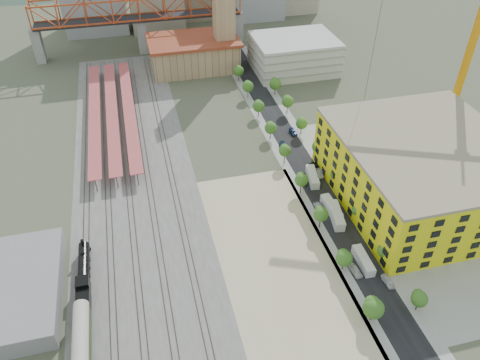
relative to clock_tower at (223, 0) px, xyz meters
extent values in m
plane|color=#474C38|center=(-8.00, -79.99, -28.70)|extent=(400.00, 400.00, 0.00)
cube|color=#605E59|center=(-44.00, -62.49, -28.67)|extent=(36.00, 165.00, 0.06)
cube|color=tan|center=(-12.00, -111.49, -28.67)|extent=(28.00, 67.00, 0.06)
cube|color=black|center=(8.00, -64.99, -28.67)|extent=(12.00, 170.00, 0.06)
cube|color=gray|center=(2.50, -64.99, -28.68)|extent=(3.00, 170.00, 0.04)
cube|color=gray|center=(13.50, -64.99, -28.68)|extent=(3.00, 170.00, 0.04)
cube|color=gray|center=(37.00, -99.99, -28.67)|extent=(50.00, 90.00, 0.06)
cube|color=#382B23|center=(-58.72, -62.49, -28.55)|extent=(0.12, 160.00, 0.18)
cube|color=#382B23|center=(-57.28, -62.49, -28.55)|extent=(0.12, 160.00, 0.18)
cube|color=#382B23|center=(-52.72, -62.49, -28.55)|extent=(0.12, 160.00, 0.18)
cube|color=#382B23|center=(-51.28, -62.49, -28.55)|extent=(0.12, 160.00, 0.18)
cube|color=#382B23|center=(-46.72, -62.49, -28.55)|extent=(0.12, 160.00, 0.18)
cube|color=#382B23|center=(-45.28, -62.49, -28.55)|extent=(0.12, 160.00, 0.18)
cube|color=#382B23|center=(-40.72, -62.49, -28.55)|extent=(0.12, 160.00, 0.18)
cube|color=#382B23|center=(-39.28, -62.49, -28.55)|extent=(0.12, 160.00, 0.18)
cube|color=#382B23|center=(-33.72, -62.49, -28.55)|extent=(0.12, 160.00, 0.18)
cube|color=#382B23|center=(-32.28, -62.49, -28.55)|extent=(0.12, 160.00, 0.18)
cube|color=#AF4543|center=(-55.00, -34.99, -24.70)|extent=(4.00, 80.00, 0.25)
cylinder|color=black|center=(-55.00, -34.99, -26.70)|extent=(0.24, 0.24, 4.00)
cube|color=#AF4543|center=(-49.00, -34.99, -24.70)|extent=(4.00, 80.00, 0.25)
cylinder|color=black|center=(-49.00, -34.99, -26.70)|extent=(0.24, 0.24, 4.00)
cube|color=#AF4543|center=(-43.00, -34.99, -24.70)|extent=(4.00, 80.00, 0.25)
cylinder|color=black|center=(-43.00, -34.99, -26.70)|extent=(0.24, 0.24, 4.00)
cube|color=tan|center=(-13.00, 2.01, -22.70)|extent=(36.00, 22.00, 12.00)
cube|color=maroon|center=(-13.00, 2.01, -16.20)|extent=(38.00, 24.00, 1.20)
cube|color=tan|center=(0.00, 0.01, -8.70)|extent=(8.00, 8.00, 40.00)
cube|color=silver|center=(28.00, -9.99, -21.70)|extent=(34.00, 26.00, 14.00)
cube|color=gray|center=(-78.00, 25.01, -21.20)|extent=(4.00, 6.00, 15.00)
cube|color=gray|center=(12.00, 25.01, -21.20)|extent=(4.00, 6.00, 15.00)
cube|color=gray|center=(-33.00, 25.01, -21.20)|extent=(4.00, 6.00, 15.00)
cube|color=black|center=(-33.00, 25.01, -13.20)|extent=(90.00, 9.00, 1.00)
cube|color=yellow|center=(34.00, -99.99, -19.70)|extent=(44.00, 50.00, 18.00)
cube|color=gray|center=(34.00, -99.99, -10.30)|extent=(44.60, 50.60, 0.80)
cube|color=gray|center=(-74.00, -109.99, -26.20)|extent=(22.00, 32.00, 5.00)
ellipsoid|color=#4C6B59|center=(-88.00, 180.01, -96.70)|extent=(396.00, 216.00, 180.00)
ellipsoid|color=#4C6B59|center=(32.00, 180.01, -120.70)|extent=(484.00, 264.00, 220.00)
ellipsoid|color=#4C6B59|center=(152.00, 180.01, -98.70)|extent=(418.00, 228.00, 190.00)
cylinder|color=black|center=(-58.00, -105.51, -26.15)|extent=(2.65, 12.73, 2.65)
cube|color=black|center=(-58.00, -112.40, -25.94)|extent=(2.97, 3.18, 3.39)
cylinder|color=black|center=(-58.00, -100.20, -24.24)|extent=(0.74, 0.74, 1.70)
sphere|color=black|center=(-58.00, -103.39, -24.77)|extent=(1.06, 1.06, 1.06)
cone|color=black|center=(-58.00, -98.30, -27.74)|extent=(2.76, 1.70, 2.76)
cube|color=black|center=(-58.00, -117.17, -26.58)|extent=(2.97, 6.36, 2.97)
cube|color=#2D3B20|center=(-58.00, -128.51, -26.15)|extent=(3.08, 19.09, 3.39)
cylinder|color=#ADA899|center=(-58.00, -128.51, -24.35)|extent=(3.29, 19.09, 3.29)
cube|color=#FF9D10|center=(61.21, -72.28, -4.47)|extent=(1.72, 1.72, 48.46)
cube|color=silver|center=(8.00, -119.75, -27.47)|extent=(2.61, 9.04, 2.46)
cube|color=silver|center=(8.00, -103.09, -27.30)|extent=(4.45, 10.53, 2.80)
cube|color=silver|center=(8.00, -99.80, -27.38)|extent=(2.87, 9.68, 2.62)
cube|color=silver|center=(8.00, -85.34, -27.40)|extent=(4.10, 9.74, 2.59)
imported|color=silver|center=(5.00, -121.90, -27.91)|extent=(2.33, 4.76, 1.56)
imported|color=#929297|center=(5.00, -98.24, -27.99)|extent=(1.66, 4.34, 1.41)
imported|color=black|center=(5.00, -85.34, -28.05)|extent=(2.75, 4.92, 1.30)
imported|color=navy|center=(5.00, -67.17, -27.90)|extent=(2.61, 5.64, 1.60)
imported|color=silver|center=(11.00, -126.75, -27.95)|extent=(1.99, 4.49, 1.50)
imported|color=gray|center=(11.00, -83.43, -27.93)|extent=(2.11, 4.80, 1.53)
imported|color=black|center=(11.00, -80.80, -27.91)|extent=(2.81, 5.72, 1.56)
imported|color=navy|center=(11.00, -59.17, -28.02)|extent=(2.04, 4.73, 1.36)
camera|label=1|loc=(-40.03, -187.80, 58.36)|focal=35.00mm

